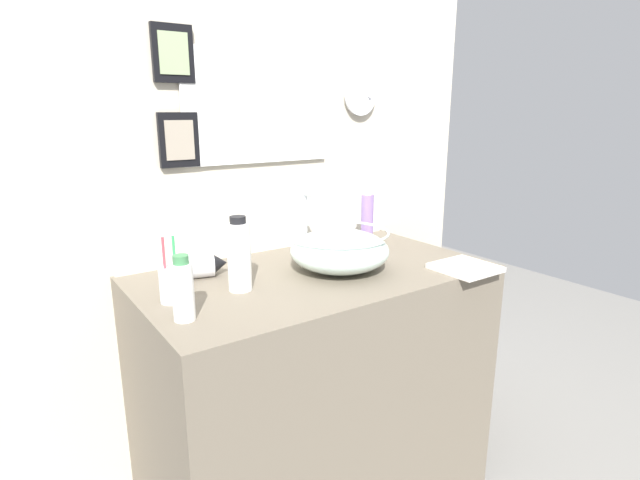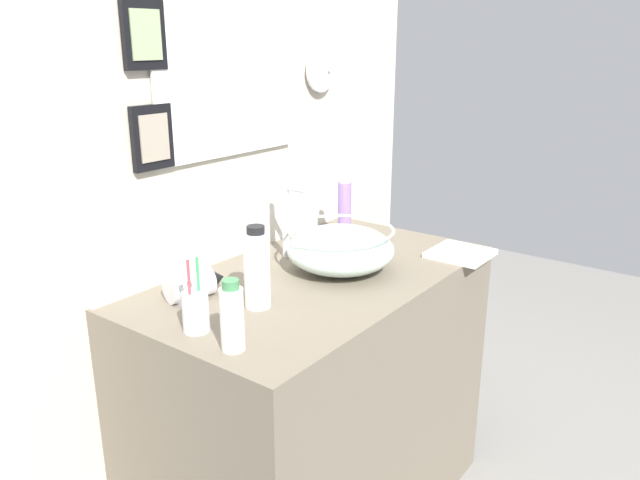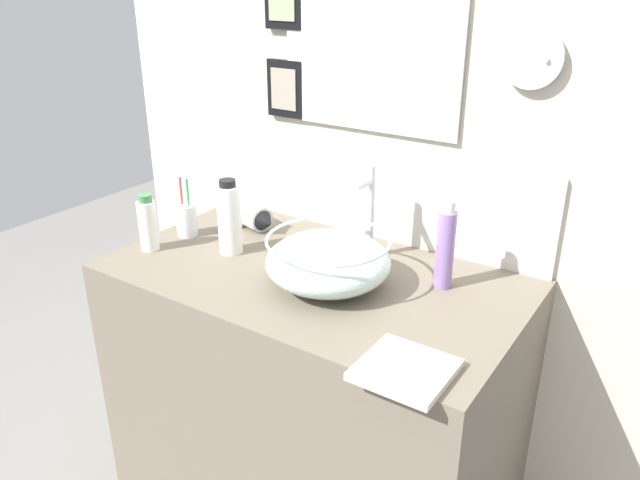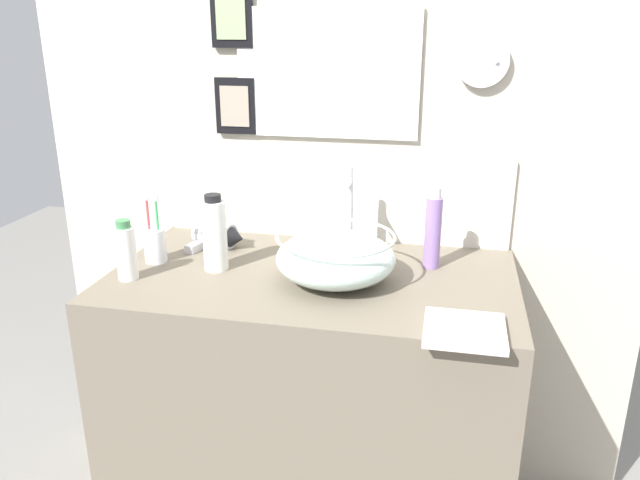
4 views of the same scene
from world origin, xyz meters
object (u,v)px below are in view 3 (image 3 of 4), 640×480
Objects in this scene: glass_bowl_sink at (328,261)px; soap_dispenser at (445,247)px; hair_drier at (253,217)px; toothbrush_cup at (187,219)px; shampoo_bottle at (229,218)px; faucet at (369,208)px; hand_towel at (405,370)px; lotion_bottle at (148,224)px.

soap_dispenser reaches higher than glass_bowl_sink.
hair_drier is 0.20m from toothbrush_cup.
shampoo_bottle is at bearing 176.97° from glass_bowl_sink.
glass_bowl_sink is 0.22m from faucet.
hand_towel is at bearing -76.88° from soap_dispenser.
glass_bowl_sink is at bearing 145.50° from hand_towel.
shampoo_bottle is (0.19, -0.02, 0.05)m from toothbrush_cup.
hair_drier is at bearing 150.39° from hand_towel.
faucet is at bearing 16.68° from toothbrush_cup.
shampoo_bottle reaches higher than lotion_bottle.
faucet is at bearing 1.80° from hair_drier.
soap_dispenser reaches higher than toothbrush_cup.
hand_towel is (0.68, -0.25, -0.09)m from shampoo_bottle.
faucet is at bearing 90.00° from glass_bowl_sink.
toothbrush_cup is 0.79m from soap_dispenser.
soap_dispenser is (0.79, 0.25, 0.03)m from lotion_bottle.
toothbrush_cup is at bearing 83.82° from lotion_bottle.
lotion_bottle is (-0.55, -0.10, 0.01)m from glass_bowl_sink.
soap_dispenser is 1.29× the size of hand_towel.
lotion_bottle is 0.90m from hand_towel.
lotion_bottle is at bearing -117.49° from hair_drier.
faucet is 0.39m from shampoo_bottle.
soap_dispenser is (0.59, 0.14, 0.01)m from shampoo_bottle.
lotion_bottle is (-0.01, -0.14, 0.03)m from toothbrush_cup.
faucet is 0.42m from hair_drier.
shampoo_bottle is at bearing 159.86° from hand_towel.
glass_bowl_sink is 0.54m from toothbrush_cup.
hair_drier is 0.19m from shampoo_bottle.
hand_towel is at bearing -29.61° from hair_drier.
shampoo_bottle is (0.06, -0.17, 0.07)m from hair_drier.
faucet is 0.56m from hand_towel.
faucet is at bearing 127.88° from hand_towel.
faucet is at bearing 28.07° from shampoo_bottle.
glass_bowl_sink is at bearing -25.13° from hair_drier.
soap_dispenser is at bearing -2.74° from hair_drier.
lotion_bottle is at bearing -151.54° from faucet.
faucet is at bearing 169.93° from soap_dispenser.
soap_dispenser is (0.65, -0.03, 0.07)m from hair_drier.
toothbrush_cup is 1.22× the size of lotion_bottle.
hand_towel is at bearing -20.14° from shampoo_bottle.
toothbrush_cup is 0.14m from lotion_bottle.
toothbrush_cup is 0.87× the size of soap_dispenser.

